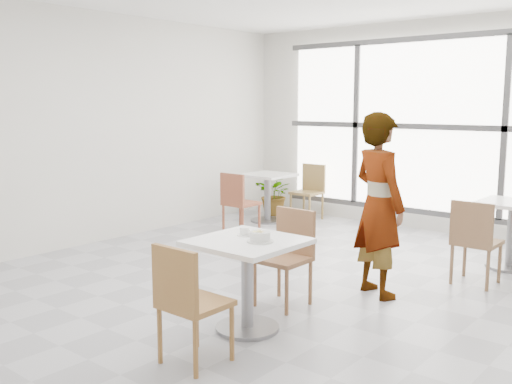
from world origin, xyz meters
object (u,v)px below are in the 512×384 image
Objects in this scene: bg_table_right at (512,225)px; oatmeal_bowl at (260,236)px; plant_left at (275,194)px; main_table at (247,267)px; bg_chair_left_near at (237,199)px; bg_chair_left_far at (310,188)px; bg_table_left at (268,191)px; person at (379,205)px; chair_near at (187,297)px; coffee_cup at (245,232)px; chair_far at (288,250)px; bg_chair_right_near at (474,237)px.

oatmeal_bowl is at bearing -106.49° from bg_table_right.
oatmeal_bowl reaches higher than plant_left.
bg_chair_left_near reaches higher than main_table.
bg_chair_left_far reaches higher than main_table.
main_table is 1.07× the size of bg_table_left.
person is (0.38, 1.47, 0.35)m from main_table.
oatmeal_bowl reaches higher than main_table.
person is at bearing 80.26° from oatmeal_bowl.
chair_near is 2.28m from person.
coffee_cup reaches higher than main_table.
chair_far is at bearing -80.97° from chair_near.
oatmeal_bowl reaches higher than bg_table_right.
coffee_cup is (-0.24, 0.09, -0.01)m from oatmeal_bowl.
coffee_cup reaches higher than bg_table_right.
bg_chair_right_near is at bearing 69.71° from oatmeal_bowl.
person reaches higher than coffee_cup.
person is at bearing -34.46° from bg_table_left.
plant_left is (-0.24, 0.51, -0.14)m from bg_table_left.
bg_table_left is at bearing -18.14° from bg_chair_right_near.
bg_chair_left_near is (-2.75, 1.08, -0.37)m from person.
bg_table_left is (-2.73, 4.29, -0.01)m from chair_near.
bg_table_right is (0.71, 1.78, -0.39)m from person.
chair_near reaches higher than main_table.
chair_far is 5.47× the size of coffee_cup.
bg_chair_right_near is (0.86, 2.33, -0.29)m from oatmeal_bowl.
bg_chair_left_far is 3.68m from bg_chair_right_near.
main_table is 1.56m from person.
chair_far is 1.16× the size of bg_table_left.
chair_near is 0.94m from coffee_cup.
bg_table_left is at bearing -64.56° from plant_left.
chair_far is 4.30m from plant_left.
coffee_cup is 0.18× the size of bg_chair_left_near.
main_table is 0.92× the size of bg_chair_left_near.
oatmeal_bowl is at bearing 134.57° from bg_chair_left_near.
bg_chair_left_far is (-2.13, 4.02, -0.28)m from coffee_cup.
coffee_cup is at bearing 94.90° from person.
chair_near is 5.42m from bg_chair_left_far.
bg_chair_left_near is at bearing -71.87° from plant_left.
plant_left is (-3.24, 2.57, -0.53)m from person.
chair_near is at bearing -58.26° from plant_left.
coffee_cup reaches higher than plant_left.
oatmeal_bowl is 5.03m from plant_left.
chair_near is 1.16× the size of bg_table_right.
main_table is 0.78m from chair_near.
oatmeal_bowl is 1.48m from person.
bg_chair_left_near is 1.26× the size of plant_left.
chair_far is 3.75m from bg_table_left.
bg_table_right is at bearing -11.24° from plant_left.
coffee_cup is at bearing 159.14° from oatmeal_bowl.
plant_left is at bearing -71.87° from bg_chair_left_near.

